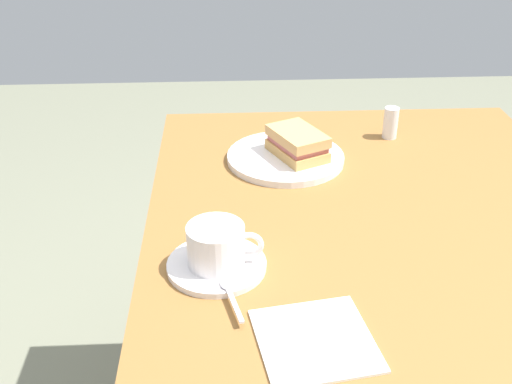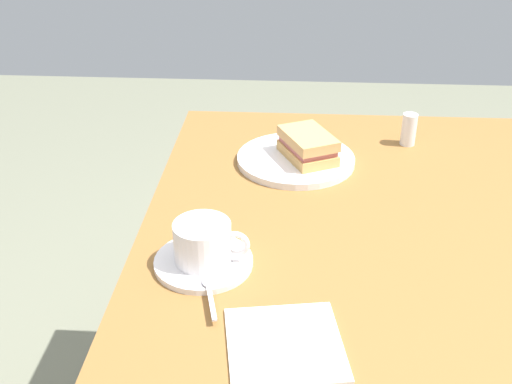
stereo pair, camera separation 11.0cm
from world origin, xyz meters
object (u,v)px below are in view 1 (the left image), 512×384
at_px(coffee_cup, 217,244).
at_px(napkin, 315,340).
at_px(dining_table, 380,295).
at_px(sandwich_front, 297,143).
at_px(salt_shaker, 391,123).
at_px(coffee_saucer, 217,265).
at_px(sandwich_plate, 285,158).
at_px(spoon, 230,292).

xyz_separation_m(coffee_cup, napkin, (0.17, 0.13, -0.04)).
distance_m(dining_table, sandwich_front, 0.35).
relative_size(dining_table, coffee_cup, 9.20).
bearing_deg(coffee_cup, sandwich_front, 155.65).
bearing_deg(coffee_cup, salt_shaker, 140.81).
bearing_deg(sandwich_front, napkin, -3.66).
height_order(coffee_saucer, coffee_cup, coffee_cup).
distance_m(sandwich_plate, coffee_cup, 0.39).
relative_size(sandwich_front, coffee_saucer, 0.96).
bearing_deg(sandwich_front, salt_shaker, 116.42).
distance_m(coffee_cup, napkin, 0.22).
height_order(dining_table, coffee_saucer, coffee_saucer).
bearing_deg(napkin, coffee_saucer, -142.46).
bearing_deg(sandwich_front, coffee_cup, -24.35).
height_order(sandwich_front, coffee_saucer, sandwich_front).
distance_m(dining_table, spoon, 0.35).
bearing_deg(salt_shaker, sandwich_plate, -66.79).
height_order(sandwich_front, coffee_cup, coffee_cup).
bearing_deg(coffee_cup, dining_table, 106.95).
xyz_separation_m(sandwich_front, salt_shaker, (-0.11, 0.22, -0.01)).
bearing_deg(napkin, salt_shaker, 158.37).
relative_size(coffee_cup, napkin, 0.78).
bearing_deg(sandwich_front, spoon, -18.40).
bearing_deg(sandwich_plate, sandwich_front, 77.78).
bearing_deg(coffee_saucer, sandwich_plate, 158.83).
bearing_deg(napkin, sandwich_front, 176.34).
distance_m(sandwich_front, salt_shaker, 0.24).
bearing_deg(dining_table, coffee_saucer, -73.16).
bearing_deg(coffee_saucer, napkin, 37.54).
relative_size(spoon, salt_shaker, 1.40).
bearing_deg(spoon, napkin, 50.29).
xyz_separation_m(sandwich_plate, salt_shaker, (-0.10, 0.24, 0.03)).
bearing_deg(coffee_saucer, coffee_cup, 87.19).
height_order(dining_table, coffee_cup, coffee_cup).
relative_size(sandwich_plate, coffee_cup, 2.05).
distance_m(sandwich_front, coffee_saucer, 0.40).
height_order(napkin, salt_shaker, salt_shaker).
distance_m(spoon, salt_shaker, 0.66).
distance_m(coffee_saucer, coffee_cup, 0.04).
bearing_deg(dining_table, sandwich_front, -155.35).
relative_size(napkin, salt_shaker, 2.14).
relative_size(dining_table, sandwich_front, 7.30).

